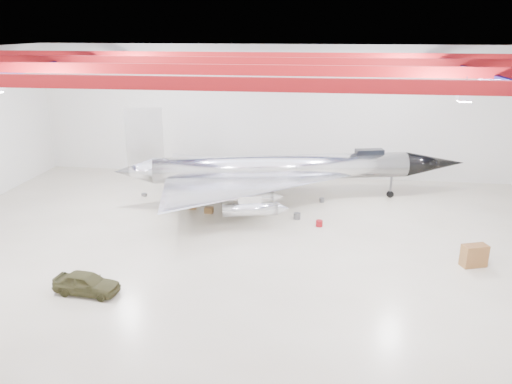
# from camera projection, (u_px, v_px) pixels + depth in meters

# --- Properties ---
(floor) EXTENTS (40.00, 40.00, 0.00)m
(floor) POSITION_uv_depth(u_px,v_px,m) (241.00, 245.00, 29.57)
(floor) COLOR #B8AC92
(floor) RESTS_ON ground
(wall_back) EXTENTS (40.00, 0.00, 40.00)m
(wall_back) POSITION_uv_depth(u_px,v_px,m) (270.00, 112.00, 41.93)
(wall_back) COLOR silver
(wall_back) RESTS_ON floor
(ceiling) EXTENTS (40.00, 40.00, 0.00)m
(ceiling) POSITION_uv_depth(u_px,v_px,m) (239.00, 53.00, 26.10)
(ceiling) COLOR #0A0F38
(ceiling) RESTS_ON wall_back
(ceiling_structure) EXTENTS (39.50, 29.50, 1.08)m
(ceiling_structure) POSITION_uv_depth(u_px,v_px,m) (239.00, 67.00, 26.31)
(ceiling_structure) COLOR maroon
(ceiling_structure) RESTS_ON ceiling
(jet_aircraft) EXTENTS (25.60, 17.83, 7.07)m
(jet_aircraft) POSITION_uv_depth(u_px,v_px,m) (281.00, 171.00, 36.38)
(jet_aircraft) COLOR silver
(jet_aircraft) RESTS_ON floor
(jeep) EXTENTS (3.33, 1.59, 1.10)m
(jeep) POSITION_uv_depth(u_px,v_px,m) (87.00, 283.00, 24.10)
(jeep) COLOR #3E3C1F
(jeep) RESTS_ON floor
(desk) EXTENTS (1.48, 1.07, 1.23)m
(desk) POSITION_uv_depth(u_px,v_px,m) (474.00, 256.00, 26.85)
(desk) COLOR brown
(desk) RESTS_ON floor
(crate_ply) EXTENTS (0.51, 0.42, 0.34)m
(crate_ply) POSITION_uv_depth(u_px,v_px,m) (193.00, 206.00, 35.48)
(crate_ply) COLOR olive
(crate_ply) RESTS_ON floor
(toolbox_red) EXTENTS (0.45, 0.39, 0.28)m
(toolbox_red) POSITION_uv_depth(u_px,v_px,m) (236.00, 197.00, 37.60)
(toolbox_red) COLOR maroon
(toolbox_red) RESTS_ON floor
(engine_drum) EXTENTS (0.59, 0.59, 0.42)m
(engine_drum) POSITION_uv_depth(u_px,v_px,m) (297.00, 216.00, 33.58)
(engine_drum) COLOR #59595B
(engine_drum) RESTS_ON floor
(parts_bin) EXTENTS (0.71, 0.64, 0.40)m
(parts_bin) POSITION_uv_depth(u_px,v_px,m) (263.00, 203.00, 35.98)
(parts_bin) COLOR olive
(parts_bin) RESTS_ON floor
(crate_small) EXTENTS (0.42, 0.38, 0.24)m
(crate_small) POSITION_uv_depth(u_px,v_px,m) (144.00, 195.00, 38.13)
(crate_small) COLOR #59595B
(crate_small) RESTS_ON floor
(tool_chest) EXTENTS (0.57, 0.57, 0.40)m
(tool_chest) POSITION_uv_depth(u_px,v_px,m) (319.00, 223.00, 32.35)
(tool_chest) COLOR maroon
(tool_chest) RESTS_ON floor
(oil_barrel) EXTENTS (0.59, 0.48, 0.40)m
(oil_barrel) POSITION_uv_depth(u_px,v_px,m) (209.00, 210.00, 34.69)
(oil_barrel) COLOR olive
(oil_barrel) RESTS_ON floor
(spares_box) EXTENTS (0.39, 0.39, 0.32)m
(spares_box) POSITION_uv_depth(u_px,v_px,m) (322.00, 200.00, 36.81)
(spares_box) COLOR #59595B
(spares_box) RESTS_ON floor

